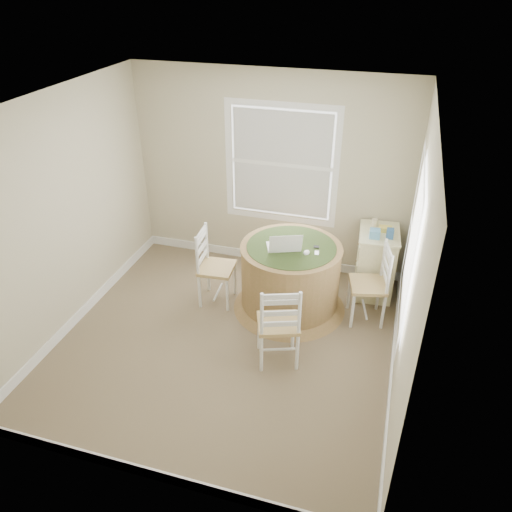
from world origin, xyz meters
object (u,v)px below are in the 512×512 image
(round_table, at_px, (290,275))
(laptop, at_px, (284,246))
(chair_near, at_px, (278,323))
(chair_left, at_px, (217,268))
(corner_chest, at_px, (375,262))
(chair_right, at_px, (368,284))

(round_table, height_order, laptop, laptop)
(round_table, xyz_separation_m, chair_near, (0.09, -0.93, 0.02))
(round_table, relative_size, chair_near, 1.43)
(chair_left, relative_size, corner_chest, 1.12)
(round_table, bearing_deg, corner_chest, 24.12)
(chair_left, bearing_deg, round_table, -86.51)
(chair_right, height_order, laptop, laptop)
(chair_near, bearing_deg, round_table, -104.42)
(laptop, distance_m, corner_chest, 1.31)
(round_table, distance_m, corner_chest, 1.13)
(chair_near, height_order, chair_right, same)
(round_table, bearing_deg, laptop, -144.75)
(round_table, distance_m, chair_near, 0.94)
(round_table, xyz_separation_m, laptop, (-0.07, -0.07, 0.42))
(chair_near, height_order, laptop, laptop)
(chair_near, relative_size, corner_chest, 1.12)
(round_table, height_order, corner_chest, corner_chest)
(round_table, relative_size, corner_chest, 1.59)
(round_table, xyz_separation_m, corner_chest, (0.94, 0.63, -0.03))
(round_table, bearing_deg, chair_right, -7.38)
(chair_right, distance_m, laptop, 1.06)
(chair_left, xyz_separation_m, corner_chest, (1.82, 0.74, -0.05))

